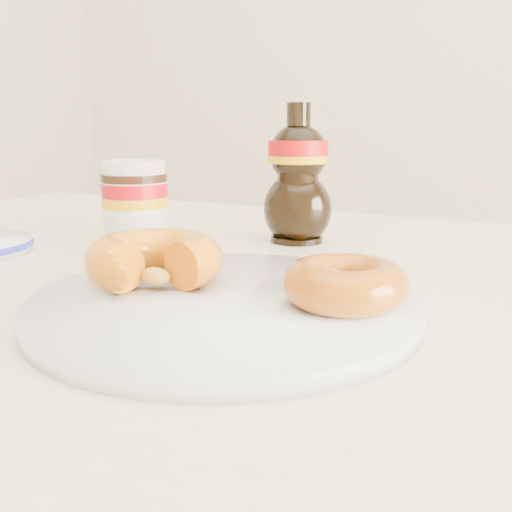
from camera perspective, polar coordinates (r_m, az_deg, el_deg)
The scene contains 7 objects.
dining_table at distance 0.56m, azimuth -1.79°, elevation -10.38°, with size 1.40×0.90×0.75m.
plate at distance 0.43m, azimuth -3.13°, elevation -4.81°, with size 0.29×0.29×0.01m.
donut_bitten at distance 0.47m, azimuth -10.10°, elevation -0.34°, with size 0.11×0.11×0.04m, color #D3680C.
donut_whole at distance 0.41m, azimuth 8.89°, elevation -2.72°, with size 0.09×0.09×0.03m, color #9A5C09.
nutella_jar at distance 0.65m, azimuth -11.98°, elevation 5.20°, with size 0.07×0.07×0.10m.
syrup_bottle at distance 0.70m, azimuth 4.20°, elevation 8.20°, with size 0.09×0.07×0.17m, color black, non-canonical shape.
dark_jar at distance 0.75m, azimuth -11.62°, elevation 5.31°, with size 0.06×0.06×0.09m.
Camera 1 is at (0.26, -0.35, 0.89)m, focal length 40.00 mm.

